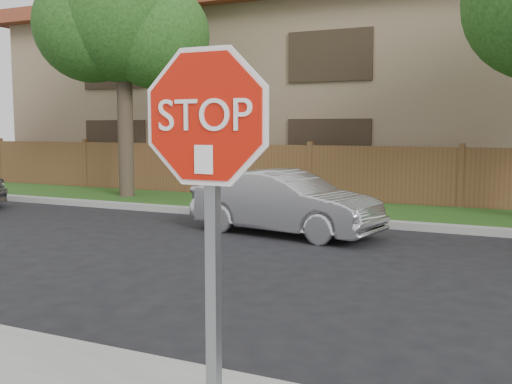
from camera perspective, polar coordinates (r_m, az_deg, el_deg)
The scene contains 7 objects.
far_curb at distance 12.64m, azimuth 17.05°, elevation -3.29°, with size 70.00×0.30×0.15m, color gray.
grass_strip at distance 14.26m, azimuth 18.05°, elevation -2.33°, with size 70.00×3.00×0.12m, color #1E4714.
fence at distance 15.75m, azimuth 18.92°, elevation 1.13°, with size 70.00×0.12×1.60m, color brown.
apartment_building at distance 21.32m, azimuth 21.00°, elevation 9.63°, with size 35.20×9.20×7.20m.
tree_left at distance 17.78m, azimuth -12.80°, elevation 16.16°, with size 4.80×3.90×7.78m.
stop_sign at distance 3.15m, azimuth -4.58°, elevation 1.32°, with size 1.01×0.13×2.55m.
sedan_left at distance 11.72m, azimuth 2.79°, elevation -1.02°, with size 1.33×3.81×1.26m, color #AEAEB3.
Camera 1 is at (1.83, -4.19, 2.10)m, focal length 42.00 mm.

